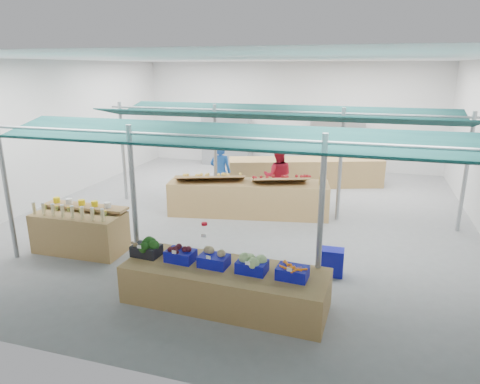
{
  "coord_description": "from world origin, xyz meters",
  "views": [
    {
      "loc": [
        3.15,
        -10.79,
        4.0
      ],
      "look_at": [
        0.37,
        -1.6,
        1.18
      ],
      "focal_mm": 32.0,
      "sensor_mm": 36.0,
      "label": 1
    }
  ],
  "objects_px": {
    "fruit_counter": "(248,198)",
    "vendor_left": "(221,172)",
    "vendor_right": "(278,176)",
    "veg_counter": "(225,286)",
    "crate_stack": "(332,262)",
    "bottle_shelf": "(81,230)"
  },
  "relations": [
    {
      "from": "fruit_counter",
      "to": "crate_stack",
      "type": "xyz_separation_m",
      "value": [
        2.58,
        -3.03,
        -0.2
      ]
    },
    {
      "from": "bottle_shelf",
      "to": "vendor_right",
      "type": "height_order",
      "value": "vendor_right"
    },
    {
      "from": "bottle_shelf",
      "to": "crate_stack",
      "type": "relative_size",
      "value": 3.69
    },
    {
      "from": "crate_stack",
      "to": "vendor_left",
      "type": "xyz_separation_m",
      "value": [
        -3.78,
        4.13,
        0.6
      ]
    },
    {
      "from": "veg_counter",
      "to": "fruit_counter",
      "type": "relative_size",
      "value": 0.81
    },
    {
      "from": "bottle_shelf",
      "to": "veg_counter",
      "type": "xyz_separation_m",
      "value": [
        3.81,
        -1.22,
        -0.14
      ]
    },
    {
      "from": "fruit_counter",
      "to": "vendor_right",
      "type": "distance_m",
      "value": 1.32
    },
    {
      "from": "fruit_counter",
      "to": "vendor_left",
      "type": "height_order",
      "value": "vendor_left"
    },
    {
      "from": "crate_stack",
      "to": "vendor_right",
      "type": "xyz_separation_m",
      "value": [
        -1.98,
        4.13,
        0.6
      ]
    },
    {
      "from": "crate_stack",
      "to": "vendor_left",
      "type": "height_order",
      "value": "vendor_left"
    },
    {
      "from": "vendor_right",
      "to": "crate_stack",
      "type": "bearing_deg",
      "value": 105.39
    },
    {
      "from": "bottle_shelf",
      "to": "fruit_counter",
      "type": "distance_m",
      "value": 4.53
    },
    {
      "from": "vendor_left",
      "to": "bottle_shelf",
      "type": "bearing_deg",
      "value": 59.11
    },
    {
      "from": "veg_counter",
      "to": "bottle_shelf",
      "type": "bearing_deg",
      "value": 164.47
    },
    {
      "from": "bottle_shelf",
      "to": "crate_stack",
      "type": "distance_m",
      "value": 5.52
    },
    {
      "from": "bottle_shelf",
      "to": "fruit_counter",
      "type": "xyz_separation_m",
      "value": [
        2.92,
        3.46,
        -0.01
      ]
    },
    {
      "from": "veg_counter",
      "to": "vendor_right",
      "type": "xyz_separation_m",
      "value": [
        -0.29,
        5.77,
        0.53
      ]
    },
    {
      "from": "veg_counter",
      "to": "fruit_counter",
      "type": "xyz_separation_m",
      "value": [
        -0.89,
        4.67,
        0.13
      ]
    },
    {
      "from": "fruit_counter",
      "to": "vendor_left",
      "type": "distance_m",
      "value": 1.68
    },
    {
      "from": "veg_counter",
      "to": "vendor_right",
      "type": "relative_size",
      "value": 2.01
    },
    {
      "from": "bottle_shelf",
      "to": "vendor_left",
      "type": "bearing_deg",
      "value": 68.41
    },
    {
      "from": "vendor_left",
      "to": "vendor_right",
      "type": "xyz_separation_m",
      "value": [
        1.8,
        0.0,
        0.0
      ]
    }
  ]
}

